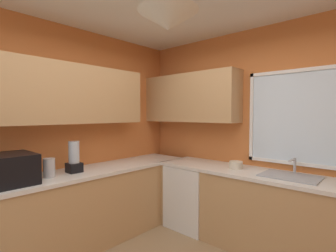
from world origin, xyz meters
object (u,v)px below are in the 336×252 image
object	(u,v)px
dishwasher	(193,196)
bowl	(236,165)
microwave	(12,169)
kettle	(49,168)
sink_assembly	(290,176)
blender_appliance	(74,158)

from	to	relation	value
dishwasher	bowl	size ratio (longest dim) A/B	5.21
microwave	kettle	world-z (taller)	microwave
microwave	sink_assembly	xyz separation A→B (m)	(1.91, 2.07, -0.13)
dishwasher	blender_appliance	world-z (taller)	blender_appliance
kettle	bowl	xyz separation A→B (m)	(1.27, 1.72, -0.06)
kettle	blender_appliance	world-z (taller)	blender_appliance
microwave	blender_appliance	xyz separation A→B (m)	(0.00, 0.63, 0.02)
microwave	blender_appliance	size ratio (longest dim) A/B	1.33
sink_assembly	kettle	bearing A→B (deg)	-137.53
sink_assembly	bowl	bearing A→B (deg)	-179.38
microwave	kettle	bearing A→B (deg)	86.63
sink_assembly	microwave	bearing A→B (deg)	-132.70
microwave	kettle	size ratio (longest dim) A/B	2.36
dishwasher	blender_appliance	bearing A→B (deg)	-115.17
kettle	blender_appliance	size ratio (longest dim) A/B	0.56
dishwasher	microwave	size ratio (longest dim) A/B	1.77
dishwasher	blender_appliance	xyz separation A→B (m)	(-0.66, -1.40, 0.63)
bowl	sink_assembly	bearing A→B (deg)	0.62
kettle	bowl	size ratio (longest dim) A/B	1.24
kettle	sink_assembly	size ratio (longest dim) A/B	0.35
dishwasher	microwave	world-z (taller)	microwave
blender_appliance	dishwasher	bearing A→B (deg)	64.83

